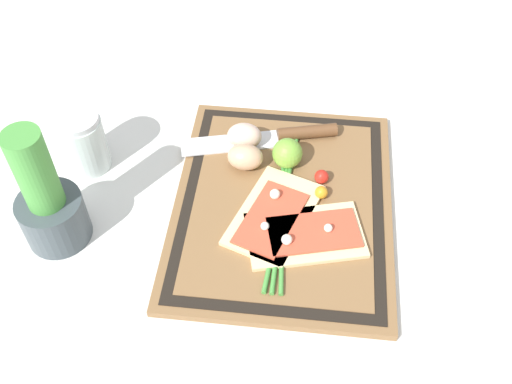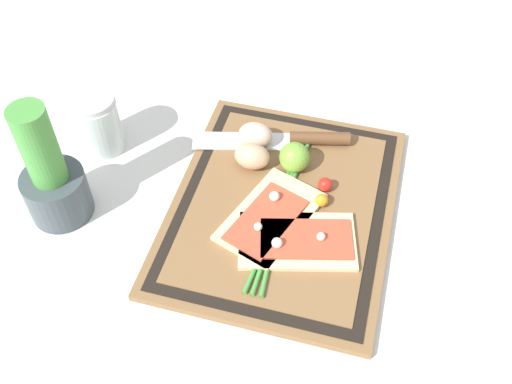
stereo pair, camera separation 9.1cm
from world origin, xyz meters
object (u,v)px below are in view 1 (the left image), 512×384
at_px(knife, 285,135).
at_px(lime, 287,153).
at_px(egg_pink, 244,136).
at_px(pizza_slice_far, 273,215).
at_px(cherry_tomato_yellow, 321,192).
at_px(herb_pot, 48,204).
at_px(egg_brown, 245,157).
at_px(sauce_jar, 84,145).
at_px(pizza_slice_near, 307,234).
at_px(cherry_tomato_red, 322,177).

height_order(knife, lime, lime).
bearing_deg(lime, egg_pink, 64.38).
relative_size(pizza_slice_far, cherry_tomato_yellow, 9.41).
bearing_deg(herb_pot, cherry_tomato_yellow, -75.15).
bearing_deg(egg_brown, sauce_jar, 91.86).
relative_size(pizza_slice_near, lime, 3.86).
relative_size(pizza_slice_far, egg_brown, 3.34).
bearing_deg(egg_pink, knife, -71.55).
bearing_deg(egg_brown, lime, -79.11).
bearing_deg(lime, knife, 6.89).
relative_size(pizza_slice_far, herb_pot, 0.92).
bearing_deg(lime, sauce_jar, 93.70).
height_order(knife, egg_pink, egg_pink).
relative_size(cherry_tomato_yellow, sauce_jar, 0.19).
relative_size(pizza_slice_near, cherry_tomato_red, 8.36).
bearing_deg(sauce_jar, cherry_tomato_red, -91.73).
xyz_separation_m(egg_pink, cherry_tomato_yellow, (-0.10, -0.13, -0.01)).
xyz_separation_m(pizza_slice_near, sauce_jar, (0.12, 0.37, 0.02)).
distance_m(knife, lime, 0.06).
xyz_separation_m(egg_brown, lime, (0.01, -0.07, 0.00)).
distance_m(egg_pink, sauce_jar, 0.26).
height_order(herb_pot, sauce_jar, herb_pot).
xyz_separation_m(cherry_tomato_red, cherry_tomato_yellow, (-0.03, -0.00, -0.00)).
distance_m(lime, cherry_tomato_red, 0.07).
distance_m(pizza_slice_far, cherry_tomato_yellow, 0.09).
distance_m(pizza_slice_near, herb_pot, 0.37).
height_order(knife, cherry_tomato_yellow, knife).
bearing_deg(pizza_slice_near, cherry_tomato_red, -8.82).
xyz_separation_m(egg_pink, herb_pot, (-0.20, 0.26, 0.04)).
bearing_deg(sauce_jar, pizza_slice_far, -106.13).
bearing_deg(pizza_slice_near, herb_pot, 93.68).
height_order(knife, egg_brown, egg_brown).
height_order(egg_brown, sauce_jar, sauce_jar).
bearing_deg(knife, egg_brown, 139.73).
xyz_separation_m(pizza_slice_near, lime, (0.14, 0.04, 0.02)).
height_order(pizza_slice_far, lime, lime).
height_order(egg_pink, cherry_tomato_yellow, egg_pink).
height_order(cherry_tomato_yellow, herb_pot, herb_pot).
xyz_separation_m(egg_pink, lime, (-0.03, -0.07, 0.00)).
bearing_deg(cherry_tomato_yellow, pizza_slice_near, 167.19).
distance_m(egg_brown, cherry_tomato_yellow, 0.14).
distance_m(egg_pink, lime, 0.08).
xyz_separation_m(knife, lime, (-0.06, -0.01, 0.02)).
xyz_separation_m(pizza_slice_far, cherry_tomato_yellow, (0.05, -0.07, 0.00)).
bearing_deg(egg_brown, pizza_slice_near, -140.79).
relative_size(egg_brown, lime, 1.17).
bearing_deg(egg_brown, herb_pot, 120.42).
relative_size(lime, cherry_tomato_yellow, 2.41).
distance_m(pizza_slice_far, herb_pot, 0.33).
bearing_deg(cherry_tomato_yellow, herb_pot, 104.85).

